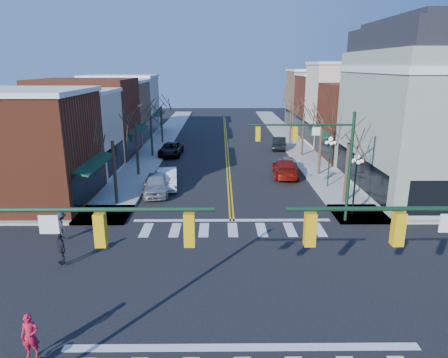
{
  "coord_description": "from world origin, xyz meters",
  "views": [
    {
      "loc": [
        -0.75,
        -16.88,
        9.9
      ],
      "look_at": [
        -0.53,
        7.99,
        2.8
      ],
      "focal_mm": 32.0,
      "sensor_mm": 36.0,
      "label": 1
    }
  ],
  "objects_px": {
    "car_right_mid": "(288,163)",
    "pedestrian_dark_a": "(61,248)",
    "lamppost_midblock": "(330,153)",
    "car_left_near": "(156,184)",
    "car_left_mid": "(167,178)",
    "pedestrian_red_a": "(30,336)",
    "lamppost_corner": "(356,174)",
    "car_right_near": "(285,168)",
    "car_right_far": "(279,143)",
    "victorian_corner": "(441,108)",
    "car_left_far": "(171,149)",
    "pedestrian_dark_b": "(62,225)"
  },
  "relations": [
    {
      "from": "car_right_mid",
      "to": "pedestrian_dark_a",
      "type": "bearing_deg",
      "value": 52.58
    },
    {
      "from": "lamppost_midblock",
      "to": "pedestrian_dark_a",
      "type": "height_order",
      "value": "lamppost_midblock"
    },
    {
      "from": "lamppost_midblock",
      "to": "car_left_near",
      "type": "distance_m",
      "value": 14.32
    },
    {
      "from": "car_left_mid",
      "to": "pedestrian_red_a",
      "type": "height_order",
      "value": "pedestrian_red_a"
    },
    {
      "from": "car_left_near",
      "to": "car_right_mid",
      "type": "xyz_separation_m",
      "value": [
        11.76,
        7.73,
        -0.15
      ]
    },
    {
      "from": "car_left_mid",
      "to": "pedestrian_dark_a",
      "type": "relative_size",
      "value": 2.83
    },
    {
      "from": "lamppost_corner",
      "to": "car_left_mid",
      "type": "distance_m",
      "value": 15.23
    },
    {
      "from": "car_right_near",
      "to": "car_right_far",
      "type": "bearing_deg",
      "value": -90.69
    },
    {
      "from": "car_left_mid",
      "to": "car_right_mid",
      "type": "relative_size",
      "value": 1.2
    },
    {
      "from": "car_right_near",
      "to": "pedestrian_red_a",
      "type": "bearing_deg",
      "value": 66.98
    },
    {
      "from": "victorian_corner",
      "to": "car_left_near",
      "type": "xyz_separation_m",
      "value": [
        -22.38,
        -0.95,
        -5.84
      ]
    },
    {
      "from": "victorian_corner",
      "to": "car_right_near",
      "type": "height_order",
      "value": "victorian_corner"
    },
    {
      "from": "car_right_mid",
      "to": "car_left_far",
      "type": "bearing_deg",
      "value": -28.04
    },
    {
      "from": "lamppost_corner",
      "to": "car_left_far",
      "type": "height_order",
      "value": "lamppost_corner"
    },
    {
      "from": "car_left_far",
      "to": "victorian_corner",
      "type": "bearing_deg",
      "value": -27.79
    },
    {
      "from": "car_left_near",
      "to": "pedestrian_dark_a",
      "type": "height_order",
      "value": "pedestrian_dark_a"
    },
    {
      "from": "car_left_mid",
      "to": "car_right_far",
      "type": "bearing_deg",
      "value": 47.43
    },
    {
      "from": "car_right_mid",
      "to": "pedestrian_red_a",
      "type": "relative_size",
      "value": 2.39
    },
    {
      "from": "car_left_far",
      "to": "car_right_mid",
      "type": "relative_size",
      "value": 1.31
    },
    {
      "from": "victorian_corner",
      "to": "lamppost_midblock",
      "type": "bearing_deg",
      "value": 176.55
    },
    {
      "from": "car_left_near",
      "to": "car_right_mid",
      "type": "relative_size",
      "value": 1.22
    },
    {
      "from": "car_left_far",
      "to": "pedestrian_red_a",
      "type": "bearing_deg",
      "value": -89.48
    },
    {
      "from": "car_left_mid",
      "to": "car_left_far",
      "type": "height_order",
      "value": "car_left_mid"
    },
    {
      "from": "car_left_mid",
      "to": "pedestrian_dark_a",
      "type": "height_order",
      "value": "pedestrian_dark_a"
    },
    {
      "from": "car_left_near",
      "to": "pedestrian_dark_a",
      "type": "relative_size",
      "value": 2.89
    },
    {
      "from": "lamppost_corner",
      "to": "pedestrian_red_a",
      "type": "xyz_separation_m",
      "value": [
        -15.5,
        -13.64,
        -1.99
      ]
    },
    {
      "from": "lamppost_midblock",
      "to": "car_right_near",
      "type": "height_order",
      "value": "lamppost_midblock"
    },
    {
      "from": "car_right_far",
      "to": "pedestrian_dark_b",
      "type": "relative_size",
      "value": 2.85
    },
    {
      "from": "victorian_corner",
      "to": "car_left_far",
      "type": "distance_m",
      "value": 27.07
    },
    {
      "from": "car_left_near",
      "to": "car_right_near",
      "type": "xyz_separation_m",
      "value": [
        11.1,
        5.11,
        -0.02
      ]
    },
    {
      "from": "car_left_near",
      "to": "car_right_far",
      "type": "xyz_separation_m",
      "value": [
        12.28,
        17.69,
        -0.06
      ]
    },
    {
      "from": "victorian_corner",
      "to": "car_left_near",
      "type": "bearing_deg",
      "value": -177.56
    },
    {
      "from": "car_left_near",
      "to": "pedestrian_dark_b",
      "type": "distance_m",
      "value": 9.72
    },
    {
      "from": "car_right_near",
      "to": "pedestrian_dark_a",
      "type": "relative_size",
      "value": 3.3
    },
    {
      "from": "car_left_near",
      "to": "car_right_near",
      "type": "bearing_deg",
      "value": 18.62
    },
    {
      "from": "lamppost_midblock",
      "to": "car_right_near",
      "type": "distance_m",
      "value": 5.19
    },
    {
      "from": "pedestrian_red_a",
      "to": "pedestrian_dark_b",
      "type": "xyz_separation_m",
      "value": [
        -2.7,
        9.89,
        -0.01
      ]
    },
    {
      "from": "victorian_corner",
      "to": "car_right_mid",
      "type": "distance_m",
      "value": 13.96
    },
    {
      "from": "lamppost_corner",
      "to": "pedestrian_red_a",
      "type": "bearing_deg",
      "value": -138.64
    },
    {
      "from": "lamppost_midblock",
      "to": "car_right_near",
      "type": "relative_size",
      "value": 0.79
    },
    {
      "from": "car_left_mid",
      "to": "pedestrian_dark_a",
      "type": "distance_m",
      "value": 14.13
    },
    {
      "from": "victorian_corner",
      "to": "car_left_mid",
      "type": "height_order",
      "value": "victorian_corner"
    },
    {
      "from": "car_left_mid",
      "to": "car_right_mid",
      "type": "distance_m",
      "value": 12.63
    },
    {
      "from": "lamppost_corner",
      "to": "car_left_near",
      "type": "relative_size",
      "value": 0.91
    },
    {
      "from": "victorian_corner",
      "to": "car_right_mid",
      "type": "height_order",
      "value": "victorian_corner"
    },
    {
      "from": "car_left_near",
      "to": "car_right_far",
      "type": "relative_size",
      "value": 1.04
    },
    {
      "from": "lamppost_midblock",
      "to": "car_right_mid",
      "type": "height_order",
      "value": "lamppost_midblock"
    },
    {
      "from": "car_right_near",
      "to": "pedestrian_dark_b",
      "type": "relative_size",
      "value": 3.39
    },
    {
      "from": "car_left_far",
      "to": "car_right_far",
      "type": "relative_size",
      "value": 1.12
    },
    {
      "from": "car_right_mid",
      "to": "pedestrian_dark_b",
      "type": "height_order",
      "value": "pedestrian_dark_b"
    }
  ]
}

